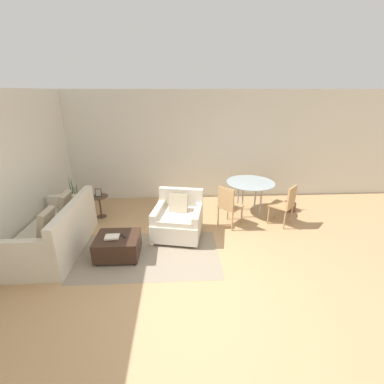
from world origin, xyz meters
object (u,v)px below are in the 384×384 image
object	(u,v)px
side_table	(100,203)
dining_chair_near_left	(228,204)
armchair	(178,219)
potted_plant	(78,209)
tv_remote_primary	(123,236)
picture_frame	(98,193)
book_stack	(112,237)
potted_plant_small	(290,205)
dining_chair_near_right	(286,203)
dining_table	(250,186)
couch	(57,234)
ottoman	(118,245)

from	to	relation	value
side_table	dining_chair_near_left	size ratio (longest dim) A/B	0.57
armchair	potted_plant	distance (m)	2.47
tv_remote_primary	picture_frame	bearing A→B (deg)	118.36
armchair	book_stack	xyz separation A→B (m)	(-1.11, -0.70, 0.06)
picture_frame	potted_plant_small	size ratio (longest dim) A/B	0.30
picture_frame	dining_chair_near_right	world-z (taller)	dining_chair_near_right
armchair	dining_table	size ratio (longest dim) A/B	0.97
couch	dining_table	distance (m)	4.06
potted_plant	dining_chair_near_left	xyz separation A→B (m)	(3.33, -0.62, 0.33)
armchair	dining_chair_near_right	size ratio (longest dim) A/B	1.17
potted_plant	dining_chair_near_right	xyz separation A→B (m)	(4.55, -0.62, 0.33)
dining_table	dining_chair_near_right	distance (m)	0.88
book_stack	dining_table	size ratio (longest dim) A/B	0.22
ottoman	picture_frame	distance (m)	1.74
book_stack	potted_plant	xyz separation A→B (m)	(-1.18, 1.62, -0.22)
dining_chair_near_right	potted_plant_small	world-z (taller)	dining_chair_near_right
ottoman	dining_chair_near_left	world-z (taller)	dining_chair_near_left
potted_plant_small	ottoman	bearing A→B (deg)	-156.08
armchair	dining_chair_near_right	bearing A→B (deg)	7.55
book_stack	dining_chair_near_right	bearing A→B (deg)	16.50
dining_table	picture_frame	bearing A→B (deg)	-179.57
potted_plant	dining_chair_near_right	size ratio (longest dim) A/B	1.11
book_stack	picture_frame	size ratio (longest dim) A/B	1.35
dining_chair_near_left	potted_plant_small	world-z (taller)	dining_chair_near_left
tv_remote_primary	potted_plant	world-z (taller)	potted_plant
book_stack	potted_plant	bearing A→B (deg)	125.95
dining_chair_near_left	book_stack	bearing A→B (deg)	-155.13
potted_plant	dining_chair_near_right	world-z (taller)	potted_plant
potted_plant_small	book_stack	bearing A→B (deg)	-155.89
picture_frame	dining_chair_near_left	distance (m)	2.87
couch	picture_frame	distance (m)	1.37
dining_chair_near_right	side_table	bearing A→B (deg)	171.76
picture_frame	book_stack	bearing A→B (deg)	-67.63
armchair	dining_table	distance (m)	1.92
side_table	potted_plant_small	distance (m)	4.46
ottoman	dining_chair_near_right	bearing A→B (deg)	16.10
couch	picture_frame	size ratio (longest dim) A/B	10.35
side_table	dining_chair_near_right	world-z (taller)	dining_chair_near_right
couch	tv_remote_primary	xyz separation A→B (m)	(1.23, -0.26, 0.07)
dining_chair_near_right	potted_plant_small	distance (m)	0.91
couch	side_table	bearing A→B (deg)	72.30
armchair	ottoman	world-z (taller)	armchair
book_stack	side_table	xyz separation A→B (m)	(-0.65, 1.58, -0.05)
side_table	dining_table	distance (m)	3.44
ottoman	dining_table	distance (m)	3.16
dining_chair_near_left	dining_chair_near_right	distance (m)	1.22
potted_plant	dining_table	world-z (taller)	potted_plant
tv_remote_primary	dining_table	bearing A→B (deg)	30.99
ottoman	dining_chair_near_right	xyz separation A→B (m)	(3.31, 0.96, 0.31)
dining_table	dining_chair_near_right	size ratio (longest dim) A/B	1.21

